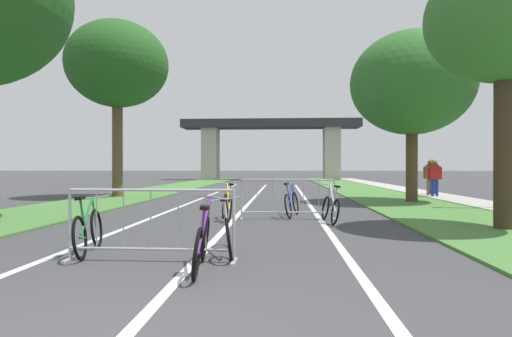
% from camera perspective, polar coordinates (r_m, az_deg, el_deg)
% --- Properties ---
extents(grass_verge_left, '(3.41, 50.85, 0.05)m').
position_cam_1_polar(grass_verge_left, '(24.75, -12.94, -2.89)').
color(grass_verge_left, '#477A38').
rests_on(grass_verge_left, ground).
extents(grass_verge_right, '(3.41, 50.85, 0.05)m').
position_cam_1_polar(grass_verge_right, '(24.15, 14.31, -2.97)').
color(grass_verge_right, '#477A38').
rests_on(grass_verge_right, ground).
extents(sidewalk_path_right, '(1.73, 50.85, 0.08)m').
position_cam_1_polar(sidewalk_path_right, '(24.76, 20.16, -2.87)').
color(sidewalk_path_right, '#ADA89E').
rests_on(sidewalk_path_right, ground).
extents(lane_stripe_center, '(0.14, 29.42, 0.01)m').
position_cam_1_polar(lane_stripe_center, '(17.70, -0.54, -4.19)').
color(lane_stripe_center, silver).
rests_on(lane_stripe_center, ground).
extents(lane_stripe_right_lane, '(0.14, 29.42, 0.01)m').
position_cam_1_polar(lane_stripe_right_lane, '(17.68, 6.71, -4.20)').
color(lane_stripe_right_lane, silver).
rests_on(lane_stripe_right_lane, ground).
extents(lane_stripe_left_lane, '(0.14, 29.42, 0.01)m').
position_cam_1_polar(lane_stripe_left_lane, '(17.99, -7.66, -4.12)').
color(lane_stripe_left_lane, silver).
rests_on(lane_stripe_left_lane, ground).
extents(overpass_bridge, '(18.53, 3.26, 6.30)m').
position_cam_1_polar(overpass_bridge, '(45.04, 1.95, 4.15)').
color(overpass_bridge, '#2D2D30').
rests_on(overpass_bridge, ground).
extents(tree_left_cypress_far, '(4.50, 4.50, 7.87)m').
position_cam_1_polar(tree_left_cypress_far, '(20.60, -17.99, 12.96)').
color(tree_left_cypress_far, brown).
rests_on(tree_left_cypress_far, ground).
extents(tree_right_oak_mid, '(3.29, 3.29, 5.97)m').
position_cam_1_polar(tree_right_oak_mid, '(11.02, 30.23, 16.81)').
color(tree_right_oak_mid, '#3D2D1E').
rests_on(tree_right_oak_mid, ground).
extents(tree_right_pine_far, '(4.61, 4.61, 6.51)m').
position_cam_1_polar(tree_right_pine_far, '(17.57, 20.05, 10.59)').
color(tree_right_pine_far, '#4C3823').
rests_on(tree_right_pine_far, ground).
extents(lamppost_with_sign, '(0.56, 0.32, 5.03)m').
position_cam_1_polar(lamppost_with_sign, '(15.70, 29.82, 6.17)').
color(lamppost_with_sign, '#1E4C23').
rests_on(lamppost_with_sign, ground).
extents(crowd_barrier_nearest, '(2.48, 0.46, 1.05)m').
position_cam_1_polar(crowd_barrier_nearest, '(6.40, -13.85, -7.34)').
color(crowd_barrier_nearest, '#ADADB2').
rests_on(crowd_barrier_nearest, ground).
extents(crowd_barrier_second, '(2.49, 0.53, 1.05)m').
position_cam_1_polar(crowd_barrier_second, '(11.19, 4.26, -4.10)').
color(crowd_barrier_second, '#ADADB2').
rests_on(crowd_barrier_second, ground).
extents(bicycle_white_0, '(0.56, 1.61, 0.91)m').
position_cam_1_polar(bicycle_white_0, '(6.75, -3.77, -8.38)').
color(bicycle_white_0, black).
rests_on(bicycle_white_0, ground).
extents(bicycle_green_1, '(0.64, 1.67, 0.92)m').
position_cam_1_polar(bicycle_green_1, '(7.27, -21.43, -7.68)').
color(bicycle_green_1, black).
rests_on(bicycle_green_1, ground).
extents(bicycle_blue_2, '(0.51, 1.72, 0.94)m').
position_cam_1_polar(bicycle_blue_2, '(11.77, 4.77, -4.61)').
color(bicycle_blue_2, black).
rests_on(bicycle_blue_2, ground).
extents(bicycle_purple_3, '(0.53, 1.72, 0.97)m').
position_cam_1_polar(bicycle_purple_3, '(5.76, -7.21, -9.77)').
color(bicycle_purple_3, black).
rests_on(bicycle_purple_3, ground).
extents(bicycle_yellow_4, '(0.56, 1.67, 0.96)m').
position_cam_1_polar(bicycle_yellow_4, '(10.94, -3.88, -4.97)').
color(bicycle_yellow_4, black).
rests_on(bicycle_yellow_4, ground).
extents(bicycle_silver_5, '(0.48, 1.69, 0.95)m').
position_cam_1_polar(bicycle_silver_5, '(10.69, 9.90, -5.21)').
color(bicycle_silver_5, black).
rests_on(bicycle_silver_5, ground).
extents(pedestrian_in_red_jacket, '(0.59, 0.35, 1.65)m').
position_cam_1_polar(pedestrian_in_red_jacket, '(20.35, 22.72, -0.81)').
color(pedestrian_in_red_jacket, navy).
rests_on(pedestrian_in_red_jacket, ground).
extents(pedestrian_pushing_bike, '(0.63, 0.29, 1.75)m').
position_cam_1_polar(pedestrian_pushing_bike, '(21.90, 22.45, -0.59)').
color(pedestrian_pushing_bike, navy).
rests_on(pedestrian_pushing_bike, ground).
extents(pedestrian_with_backpack, '(0.61, 0.30, 1.68)m').
position_cam_1_polar(pedestrian_with_backpack, '(21.03, 22.17, -0.74)').
color(pedestrian_with_backpack, olive).
rests_on(pedestrian_with_backpack, ground).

